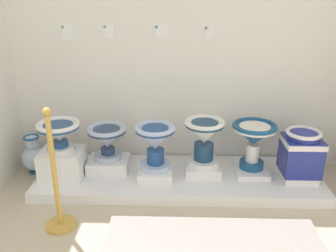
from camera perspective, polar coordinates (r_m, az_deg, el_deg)
wall_back at (r=3.57m, az=2.06°, el=16.88°), size 3.57×0.06×3.05m
display_platform at (r=3.55m, az=1.77°, el=-8.28°), size 2.71×0.83×0.09m
plinth_block_central_ornate at (r=3.57m, az=-16.40°, el=-5.72°), size 0.39×0.33×0.27m
antique_toilet_central_ornate at (r=3.44m, az=-16.94°, el=-0.91°), size 0.39×0.39×0.28m
plinth_block_squat_floral at (r=3.62m, az=-9.38°, el=-6.01°), size 0.40×0.31×0.12m
antique_toilet_squat_floral at (r=3.50m, az=-9.65°, el=-1.91°), size 0.38×0.38×0.34m
plinth_block_slender_white at (r=3.47m, az=-1.97°, el=-7.28°), size 0.32×0.35×0.08m
antique_toilet_slender_white at (r=3.33m, az=-2.04°, el=-2.33°), size 0.38×0.38×0.43m
plinth_block_tall_cobalt at (r=3.55m, az=5.56°, el=-6.74°), size 0.33×0.31×0.09m
antique_toilet_tall_cobalt at (r=3.40m, az=5.76°, el=-1.66°), size 0.38×0.38×0.46m
plinth_block_broad_patterned at (r=3.65m, az=13.01°, el=-6.70°), size 0.31×0.39×0.04m
antique_toilet_broad_patterned at (r=3.51m, az=13.48°, el=-1.58°), size 0.42×0.42×0.45m
plinth_block_pale_glazed at (r=3.64m, az=19.89°, el=-7.37°), size 0.30×0.31×0.07m
antique_toilet_pale_glazed at (r=3.53m, az=20.40°, el=-3.68°), size 0.34×0.33×0.42m
info_placard_first at (r=3.71m, az=-15.75°, el=14.22°), size 0.12×0.01×0.15m
info_placard_second at (r=3.61m, az=-9.41°, el=14.64°), size 0.11×0.01×0.14m
info_placard_third at (r=3.55m, az=-1.17°, el=14.79°), size 0.13×0.01×0.14m
info_placard_fourth at (r=3.56m, az=6.53°, el=14.65°), size 0.09×0.01×0.12m
decorative_vase_spare at (r=3.92m, az=-20.52°, el=-4.56°), size 0.24×0.24×0.40m
stanchion_post_near_left at (r=2.95m, az=-17.22°, el=-10.08°), size 0.25×0.25×1.00m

